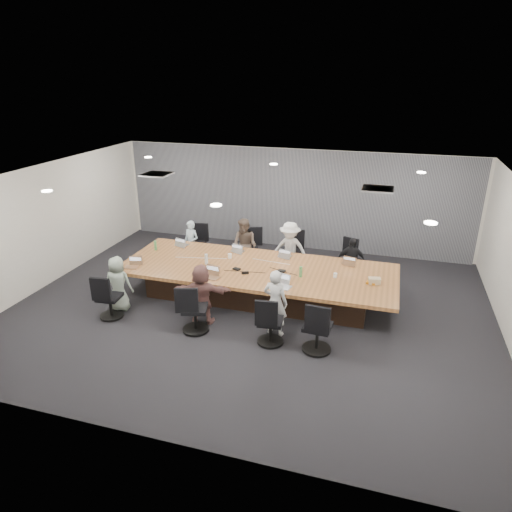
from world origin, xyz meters
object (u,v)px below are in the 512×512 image
(chair_1, at_px, (249,251))
(laptop_0, at_px, (182,245))
(chair_6, at_px, (270,325))
(stapler, at_px, (245,273))
(person_5, at_px, (202,294))
(chair_7, at_px, (317,331))
(chair_3, at_px, (351,264))
(laptop_6, at_px, (282,287))
(person_2, at_px, (290,250))
(chair_5, at_px, (195,312))
(laptop_4, at_px, (131,267))
(laptop_5, at_px, (212,278))
(person_6, at_px, (275,303))
(person_4, at_px, (118,284))
(person_1, at_px, (245,246))
(mug_brown, at_px, (140,259))
(chair_2, at_px, (293,255))
(bottle_green_right, at_px, (301,272))
(conference_table, at_px, (257,281))
(canvas_bag, at_px, (374,281))
(snack_packet, at_px, (371,283))
(laptop_1, at_px, (238,251))
(laptop_2, at_px, (285,256))
(laptop_3, at_px, (349,263))
(chair_0, at_px, (197,247))
(bottle_clear, at_px, (206,259))
(person_0, at_px, (191,243))
(bottle_green_left, at_px, (155,245))
(person_3, at_px, (351,261))

(chair_1, relative_size, laptop_0, 2.69)
(chair_6, bearing_deg, laptop_0, 134.04)
(stapler, bearing_deg, person_5, -145.27)
(chair_7, height_order, stapler, chair_7)
(chair_3, height_order, laptop_6, laptop_6)
(person_2, distance_m, laptop_6, 2.18)
(chair_5, height_order, laptop_4, chair_5)
(laptop_5, height_order, person_6, person_6)
(person_4, height_order, person_6, person_6)
(person_1, relative_size, mug_brown, 11.70)
(chair_1, distance_m, chair_2, 1.15)
(person_6, relative_size, bottle_green_right, 5.80)
(conference_table, relative_size, chair_1, 7.44)
(conference_table, bearing_deg, laptop_4, -163.17)
(stapler, xyz_separation_m, canvas_bag, (2.65, 0.29, 0.03))
(person_5, relative_size, snack_packet, 6.77)
(laptop_1, xyz_separation_m, snack_packet, (3.17, -0.93, 0.01))
(laptop_2, bearing_deg, laptop_3, -168.39)
(laptop_0, bearing_deg, canvas_bag, -177.66)
(chair_5, relative_size, laptop_1, 2.81)
(chair_0, height_order, person_2, person_2)
(chair_7, distance_m, mug_brown, 4.49)
(chair_2, relative_size, person_1, 0.63)
(chair_1, xyz_separation_m, snack_packet, (3.17, -1.83, 0.36))
(person_2, bearing_deg, bottle_clear, -135.02)
(laptop_4, height_order, stapler, stapler)
(laptop_3, bearing_deg, bottle_clear, 26.70)
(chair_2, bearing_deg, chair_0, -3.85)
(laptop_4, xyz_separation_m, bottle_clear, (1.50, 0.66, 0.11))
(person_0, height_order, laptop_0, person_0)
(canvas_bag, bearing_deg, laptop_1, 164.22)
(laptop_3, relative_size, stapler, 1.85)
(chair_2, relative_size, person_2, 0.62)
(chair_2, bearing_deg, chair_7, 105.68)
(person_6, xyz_separation_m, bottle_green_right, (0.25, 1.14, 0.19))
(bottle_green_left, bearing_deg, person_4, -89.83)
(chair_3, bearing_deg, laptop_2, 50.36)
(laptop_4, distance_m, person_6, 3.45)
(person_0, distance_m, bottle_clear, 1.84)
(chair_1, distance_m, laptop_2, 1.50)
(laptop_5, bearing_deg, chair_3, 53.93)
(chair_2, bearing_deg, laptop_2, 86.15)
(person_2, bearing_deg, chair_5, -109.76)
(chair_2, relative_size, person_3, 0.75)
(chair_6, xyz_separation_m, person_3, (1.14, 3.05, 0.20))
(chair_0, height_order, canvas_bag, canvas_bag)
(laptop_0, bearing_deg, laptop_3, -166.65)
(laptop_5, bearing_deg, chair_0, 130.50)
(laptop_0, bearing_deg, chair_3, -154.23)
(bottle_clear, bearing_deg, person_6, -32.45)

